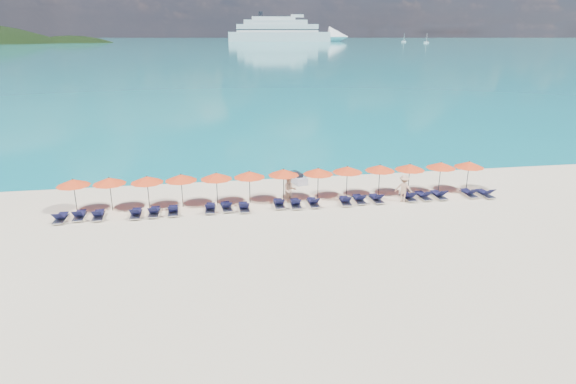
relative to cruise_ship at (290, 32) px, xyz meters
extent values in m
plane|color=beige|center=(-100.90, -590.86, -10.83)|extent=(1400.00, 1400.00, 0.00)
cube|color=#1FA9B2|center=(-100.90, 69.14, -10.83)|extent=(1600.00, 1300.00, 0.01)
ellipsoid|color=black|center=(-250.90, -30.86, -45.83)|extent=(162.00, 126.00, 85.50)
cube|color=silver|center=(-13.27, 0.80, -5.17)|extent=(125.73, 30.10, 11.33)
cone|color=silver|center=(61.35, -3.69, -5.17)|extent=(26.37, 26.37, 24.92)
cube|color=silver|center=(-15.53, 0.93, 5.03)|extent=(100.65, 25.21, 9.06)
cube|color=silver|center=(-17.79, 1.07, 11.82)|extent=(78.13, 21.60, 5.66)
cube|color=silver|center=(-20.05, 1.21, 16.35)|extent=(53.05, 16.71, 3.96)
cube|color=black|center=(-15.53, 0.93, 3.33)|extent=(101.91, 25.51, 1.02)
cube|color=black|center=(-15.53, 0.93, 7.29)|extent=(99.39, 24.91, 1.02)
cylinder|color=black|center=(-35.65, 2.15, 20.88)|extent=(4.98, 4.98, 6.23)
cube|color=silver|center=(129.02, -111.55, -10.12)|extent=(5.35, 1.78, 1.43)
cylinder|color=silver|center=(129.02, -111.55, -5.48)|extent=(0.32, 0.32, 8.92)
cube|color=silver|center=(127.25, -54.16, -10.14)|extent=(5.18, 1.73, 1.38)
cylinder|color=silver|center=(127.25, -54.16, -5.65)|extent=(0.31, 0.31, 8.63)
cube|color=#AEB0C4|center=(-99.25, -582.08, -10.55)|extent=(1.38, 2.37, 0.51)
cube|color=black|center=(-99.20, -582.26, -10.18)|extent=(0.69, 1.02, 0.32)
cylinder|color=black|center=(-99.39, -581.54, -10.04)|extent=(0.51, 0.19, 0.06)
imported|color=#DDAB87|center=(-100.57, -586.35, -10.04)|extent=(0.68, 0.66, 1.58)
imported|color=#DDAB87|center=(-100.61, -586.76, -9.89)|extent=(0.94, 0.57, 1.88)
imported|color=#DDAB87|center=(-92.88, -587.63, -9.89)|extent=(1.33, 1.14, 1.88)
cylinder|color=black|center=(-114.35, -586.16, -9.73)|extent=(0.05, 0.05, 2.20)
cone|color=#F1451A|center=(-114.35, -586.16, -8.81)|extent=(2.10, 2.10, 0.42)
sphere|color=black|center=(-114.35, -586.16, -8.59)|extent=(0.08, 0.08, 0.08)
cylinder|color=black|center=(-112.17, -586.16, -9.73)|extent=(0.05, 0.05, 2.20)
cone|color=#F1451A|center=(-112.17, -586.16, -8.81)|extent=(2.10, 2.10, 0.42)
sphere|color=black|center=(-112.17, -586.16, -8.59)|extent=(0.08, 0.08, 0.08)
cylinder|color=black|center=(-109.83, -586.26, -9.73)|extent=(0.05, 0.05, 2.20)
cone|color=#F1451A|center=(-109.83, -586.26, -8.81)|extent=(2.10, 2.10, 0.42)
sphere|color=black|center=(-109.83, -586.26, -8.59)|extent=(0.08, 0.08, 0.08)
cylinder|color=black|center=(-107.69, -586.17, -9.73)|extent=(0.05, 0.05, 2.20)
cone|color=#F1451A|center=(-107.69, -586.17, -8.81)|extent=(2.10, 2.10, 0.42)
sphere|color=black|center=(-107.69, -586.17, -8.59)|extent=(0.08, 0.08, 0.08)
cylinder|color=black|center=(-105.41, -586.21, -9.73)|extent=(0.05, 0.05, 2.20)
cone|color=#F1451A|center=(-105.41, -586.21, -8.81)|extent=(2.10, 2.10, 0.42)
sphere|color=black|center=(-105.41, -586.21, -8.59)|extent=(0.08, 0.08, 0.08)
cylinder|color=black|center=(-103.22, -586.17, -9.73)|extent=(0.05, 0.05, 2.20)
cone|color=#F1451A|center=(-103.22, -586.17, -8.81)|extent=(2.10, 2.10, 0.42)
sphere|color=black|center=(-103.22, -586.17, -8.59)|extent=(0.08, 0.08, 0.08)
cylinder|color=black|center=(-100.90, -586.04, -9.73)|extent=(0.05, 0.05, 2.20)
cone|color=#F1451A|center=(-100.90, -586.04, -8.81)|extent=(2.10, 2.10, 0.42)
sphere|color=black|center=(-100.90, -586.04, -8.59)|extent=(0.08, 0.08, 0.08)
cylinder|color=black|center=(-98.53, -586.20, -9.73)|extent=(0.05, 0.05, 2.20)
cone|color=#F1451A|center=(-98.53, -586.20, -8.81)|extent=(2.10, 2.10, 0.42)
sphere|color=black|center=(-98.53, -586.20, -8.59)|extent=(0.08, 0.08, 0.08)
cylinder|color=black|center=(-96.44, -586.07, -9.73)|extent=(0.05, 0.05, 2.20)
cone|color=#F1451A|center=(-96.44, -586.07, -8.81)|extent=(2.10, 2.10, 0.42)
sphere|color=black|center=(-96.44, -586.07, -8.59)|extent=(0.08, 0.08, 0.08)
cylinder|color=black|center=(-94.09, -586.08, -9.73)|extent=(0.05, 0.05, 2.20)
cone|color=#F1451A|center=(-94.09, -586.08, -8.81)|extent=(2.10, 2.10, 0.42)
sphere|color=black|center=(-94.09, -586.08, -8.59)|extent=(0.08, 0.08, 0.08)
cylinder|color=black|center=(-91.94, -586.20, -9.73)|extent=(0.05, 0.05, 2.20)
cone|color=#F1451A|center=(-91.94, -586.20, -8.81)|extent=(2.10, 2.10, 0.42)
sphere|color=black|center=(-91.94, -586.20, -8.59)|extent=(0.08, 0.08, 0.08)
cylinder|color=black|center=(-89.56, -586.11, -9.73)|extent=(0.05, 0.05, 2.20)
cone|color=#F1451A|center=(-89.56, -586.11, -8.81)|extent=(2.10, 2.10, 0.42)
sphere|color=black|center=(-89.56, -586.11, -8.59)|extent=(0.08, 0.08, 0.08)
cylinder|color=black|center=(-87.47, -586.24, -9.73)|extent=(0.05, 0.05, 2.20)
cone|color=#F1451A|center=(-87.47, -586.24, -8.81)|extent=(2.10, 2.10, 0.42)
sphere|color=black|center=(-87.47, -586.24, -8.59)|extent=(0.08, 0.08, 0.08)
cube|color=silver|center=(-114.96, -587.57, -10.69)|extent=(0.65, 1.71, 0.06)
cube|color=black|center=(-114.95, -587.32, -10.53)|extent=(0.57, 1.11, 0.04)
cube|color=black|center=(-114.96, -588.12, -10.28)|extent=(0.56, 0.55, 0.43)
cube|color=silver|center=(-113.93, -587.32, -10.69)|extent=(0.68, 1.72, 0.06)
cube|color=black|center=(-113.93, -587.07, -10.53)|extent=(0.59, 1.12, 0.04)
cube|color=black|center=(-113.91, -587.87, -10.28)|extent=(0.57, 0.56, 0.43)
cube|color=silver|center=(-112.78, -587.46, -10.69)|extent=(0.72, 1.74, 0.06)
cube|color=black|center=(-112.79, -587.22, -10.53)|extent=(0.62, 1.13, 0.04)
cube|color=black|center=(-112.74, -588.01, -10.28)|extent=(0.58, 0.57, 0.43)
cube|color=silver|center=(-110.51, -587.55, -10.69)|extent=(0.63, 1.70, 0.06)
cube|color=black|center=(-110.52, -587.30, -10.53)|extent=(0.56, 1.10, 0.04)
cube|color=black|center=(-110.51, -588.10, -10.28)|extent=(0.55, 0.54, 0.43)
cube|color=silver|center=(-109.41, -587.45, -10.69)|extent=(0.67, 1.72, 0.06)
cube|color=black|center=(-109.40, -587.20, -10.53)|extent=(0.59, 1.12, 0.04)
cube|color=black|center=(-109.43, -588.00, -10.28)|extent=(0.57, 0.55, 0.43)
cube|color=silver|center=(-108.24, -587.43, -10.69)|extent=(0.66, 1.71, 0.06)
cube|color=black|center=(-108.25, -587.18, -10.53)|extent=(0.58, 1.11, 0.04)
cube|color=black|center=(-108.23, -587.98, -10.28)|extent=(0.56, 0.55, 0.43)
cube|color=silver|center=(-105.90, -587.35, -10.69)|extent=(0.73, 1.74, 0.06)
cube|color=black|center=(-105.89, -587.10, -10.53)|extent=(0.62, 1.13, 0.04)
cube|color=black|center=(-105.94, -587.90, -10.28)|extent=(0.59, 0.57, 0.43)
cube|color=silver|center=(-104.86, -587.23, -10.69)|extent=(0.79, 1.75, 0.06)
cube|color=black|center=(-104.88, -586.98, -10.53)|extent=(0.66, 1.15, 0.04)
cube|color=black|center=(-104.80, -587.78, -10.28)|extent=(0.60, 0.59, 0.43)
cube|color=silver|center=(-103.74, -587.54, -10.69)|extent=(0.65, 1.71, 0.06)
cube|color=black|center=(-103.74, -587.29, -10.53)|extent=(0.57, 1.11, 0.04)
cube|color=black|center=(-103.73, -588.09, -10.28)|extent=(0.56, 0.55, 0.43)
cube|color=silver|center=(-101.40, -587.23, -10.69)|extent=(0.65, 1.71, 0.06)
cube|color=black|center=(-101.40, -586.98, -10.53)|extent=(0.57, 1.11, 0.04)
cube|color=black|center=(-101.41, -587.78, -10.28)|extent=(0.56, 0.55, 0.43)
cube|color=silver|center=(-100.32, -587.43, -10.69)|extent=(0.72, 1.73, 0.06)
cube|color=black|center=(-100.31, -587.18, -10.53)|extent=(0.62, 1.13, 0.04)
cube|color=black|center=(-100.36, -587.98, -10.28)|extent=(0.58, 0.57, 0.43)
cube|color=silver|center=(-99.12, -587.39, -10.69)|extent=(0.62, 1.70, 0.06)
cube|color=black|center=(-99.12, -587.14, -10.53)|extent=(0.55, 1.10, 0.04)
cube|color=black|center=(-99.11, -587.94, -10.28)|extent=(0.55, 0.54, 0.43)
cube|color=silver|center=(-96.92, -587.44, -10.69)|extent=(0.77, 1.75, 0.06)
cube|color=black|center=(-96.90, -587.19, -10.53)|extent=(0.64, 1.14, 0.04)
cube|color=black|center=(-96.97, -587.99, -10.28)|extent=(0.59, 0.58, 0.43)
cube|color=silver|center=(-95.89, -587.26, -10.69)|extent=(0.66, 1.72, 0.06)
cube|color=black|center=(-95.89, -587.01, -10.53)|extent=(0.58, 1.11, 0.04)
cube|color=black|center=(-95.91, -587.81, -10.28)|extent=(0.56, 0.55, 0.43)
cube|color=silver|center=(-94.70, -587.33, -10.69)|extent=(0.65, 1.71, 0.06)
cube|color=black|center=(-94.70, -587.08, -10.53)|extent=(0.57, 1.11, 0.04)
cube|color=black|center=(-94.69, -587.88, -10.28)|extent=(0.56, 0.55, 0.43)
cube|color=silver|center=(-92.38, -587.33, -10.69)|extent=(0.67, 1.72, 0.06)
cube|color=black|center=(-92.38, -587.08, -10.53)|extent=(0.58, 1.12, 0.04)
cube|color=black|center=(-92.36, -587.88, -10.28)|extent=(0.57, 0.55, 0.43)
cube|color=silver|center=(-91.28, -587.30, -10.69)|extent=(0.74, 1.74, 0.06)
cube|color=black|center=(-91.30, -587.05, -10.53)|extent=(0.63, 1.14, 0.04)
cube|color=black|center=(-91.24, -587.84, -10.28)|extent=(0.59, 0.57, 0.43)
cube|color=silver|center=(-90.14, -587.32, -10.69)|extent=(0.66, 1.71, 0.06)
cube|color=black|center=(-90.15, -587.07, -10.53)|extent=(0.58, 1.11, 0.04)
cube|color=black|center=(-90.13, -587.87, -10.28)|extent=(0.56, 0.55, 0.43)
cube|color=silver|center=(-87.85, -587.31, -10.69)|extent=(0.65, 1.71, 0.06)
cube|color=black|center=(-87.85, -587.06, -10.53)|extent=(0.57, 1.11, 0.04)
cube|color=black|center=(-87.86, -587.86, -10.28)|extent=(0.56, 0.55, 0.43)
cube|color=silver|center=(-86.78, -587.58, -10.69)|extent=(0.71, 1.73, 0.06)
cube|color=black|center=(-86.80, -587.33, -10.53)|extent=(0.61, 1.13, 0.04)
cube|color=black|center=(-86.76, -588.13, -10.28)|extent=(0.58, 0.57, 0.43)
camera|label=1|loc=(-105.77, -616.89, 0.17)|focal=30.00mm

